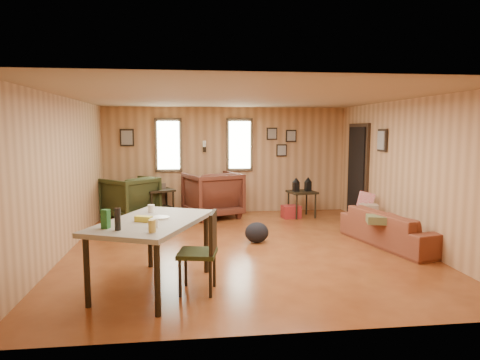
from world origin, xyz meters
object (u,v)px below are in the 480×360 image
Objects in this scene: sofa at (394,222)px; recliner_green at (129,195)px; recliner_brown at (212,192)px; end_table at (159,198)px; dining_table at (152,226)px; side_table at (302,190)px.

sofa is 1.97× the size of recliner_green.
recliner_brown is (-2.84, 2.62, 0.16)m from sofa.
sofa is 5.37m from recliner_green.
sofa is 4.90m from end_table.
recliner_brown is at bearing 99.81° from dining_table.
side_table is at bearing 6.90° from sofa.
recliner_brown is 1.10× the size of recliner_green.
recliner_green is at bearing -24.49° from recliner_brown.
recliner_brown is at bearing 129.56° from recliner_green.
end_table is 0.85× the size of side_table.
recliner_green is 3.73m from side_table.
dining_table reaches higher than side_table.
recliner_brown reaches higher than side_table.
end_table is 0.39× the size of dining_table.
side_table is (-0.90, 2.42, 0.21)m from sofa.
recliner_green is at bearing 123.92° from dining_table.
dining_table is at bearing -87.36° from end_table.
sofa is 2.24× the size of side_table.
side_table is (3.09, -0.42, 0.18)m from end_table.
sofa is 3.87m from recliner_brown.
recliner_brown is 1.78m from recliner_green.
recliner_green is 0.53× the size of dining_table.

